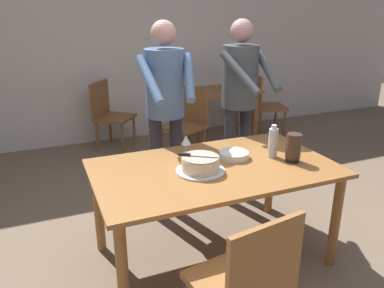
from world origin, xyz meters
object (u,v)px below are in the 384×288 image
at_px(person_standing_beside, 240,94).
at_px(water_bottle, 273,142).
at_px(plate_stack, 234,155).
at_px(chair_near_side, 246,282).
at_px(cake_knife, 190,155).
at_px(background_chair_2, 264,103).
at_px(cake_on_platter, 200,165).
at_px(person_cutting_cake, 165,101).
at_px(hurricane_lamp, 293,148).
at_px(main_dining_table, 214,179).
at_px(background_chair_1, 109,113).
at_px(background_table, 220,101).
at_px(wine_glass_near, 186,141).
at_px(background_chair_3, 187,121).

bearing_deg(person_standing_beside, water_bottle, -99.40).
height_order(plate_stack, chair_near_side, chair_near_side).
distance_m(cake_knife, background_chair_2, 3.23).
xyz_separation_m(water_bottle, background_chair_2, (1.48, 2.38, -0.37)).
bearing_deg(cake_on_platter, water_bottle, 4.36).
bearing_deg(chair_near_side, person_standing_beside, 62.48).
height_order(person_cutting_cake, person_standing_beside, same).
bearing_deg(background_chair_2, person_standing_beside, -129.46).
relative_size(cake_on_platter, hurricane_lamp, 1.62).
relative_size(main_dining_table, person_standing_beside, 0.99).
xyz_separation_m(chair_near_side, background_chair_1, (-0.01, 3.57, 0.00)).
relative_size(chair_near_side, background_table, 0.90).
bearing_deg(person_standing_beside, chair_near_side, -117.52).
distance_m(wine_glass_near, water_bottle, 0.65).
xyz_separation_m(cake_on_platter, background_chair_2, (2.08, 2.42, -0.31)).
distance_m(wine_glass_near, background_chair_3, 1.80).
height_order(wine_glass_near, background_chair_3, background_chair_3).
height_order(background_chair_2, background_chair_3, same).
xyz_separation_m(person_cutting_cake, background_chair_1, (-0.12, 2.00, -0.58)).
xyz_separation_m(cake_on_platter, person_cutting_cake, (0.01, 0.75, 0.27)).
distance_m(main_dining_table, background_chair_2, 3.09).
distance_m(cake_on_platter, water_bottle, 0.61).
bearing_deg(wine_glass_near, background_chair_3, 67.89).
bearing_deg(hurricane_lamp, background_chair_3, 89.80).
bearing_deg(background_chair_1, cake_knife, -88.89).
bearing_deg(background_chair_1, background_chair_3, -42.91).
relative_size(cake_knife, background_table, 0.24).
relative_size(water_bottle, background_chair_2, 0.28).
bearing_deg(cake_knife, water_bottle, 0.63).
bearing_deg(main_dining_table, wine_glass_near, 105.89).
height_order(cake_knife, chair_near_side, chair_near_side).
relative_size(plate_stack, background_chair_2, 0.24).
distance_m(chair_near_side, background_chair_2, 3.92).
xyz_separation_m(cake_on_platter, background_table, (1.36, 2.44, -0.22)).
distance_m(person_standing_beside, background_chair_3, 1.35).
bearing_deg(main_dining_table, person_cutting_cake, 99.69).
bearing_deg(background_chair_2, water_bottle, -121.86).
bearing_deg(plate_stack, wine_glass_near, 141.77).
distance_m(cake_knife, hurricane_lamp, 0.76).
bearing_deg(water_bottle, person_standing_beside, 80.60).
bearing_deg(water_bottle, background_chair_3, 87.26).
bearing_deg(cake_on_platter, chair_near_side, -97.36).
distance_m(background_table, background_chair_2, 0.72).
bearing_deg(water_bottle, background_chair_2, 58.14).
relative_size(cake_knife, water_bottle, 0.96).
height_order(main_dining_table, plate_stack, plate_stack).
relative_size(wine_glass_near, background_table, 0.14).
bearing_deg(background_chair_3, background_chair_2, 17.38).
bearing_deg(water_bottle, wine_glass_near, 151.20).
xyz_separation_m(cake_knife, plate_stack, (0.39, 0.09, -0.09)).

